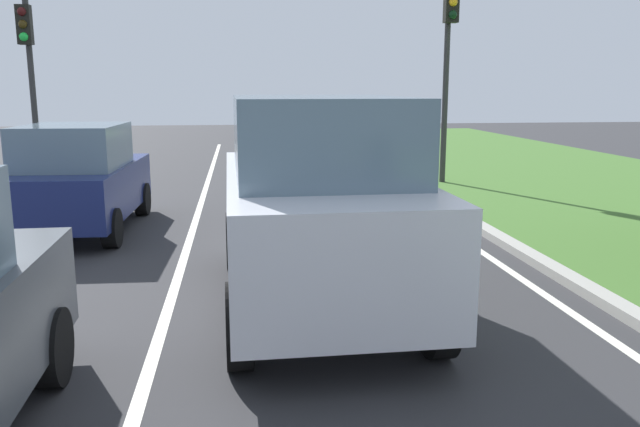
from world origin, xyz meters
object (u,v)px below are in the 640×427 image
car_hatchback_far (79,179)px  traffic_light_overhead_left (28,58)px  traffic_light_near_right (449,45)px  car_suv_ahead (317,202)px

car_hatchback_far → traffic_light_overhead_left: traffic_light_overhead_left is taller
traffic_light_near_right → traffic_light_overhead_left: traffic_light_near_right is taller
traffic_light_overhead_left → car_hatchback_far: bearing=-67.3°
car_suv_ahead → traffic_light_near_right: traffic_light_near_right is taller
car_suv_ahead → traffic_light_overhead_left: size_ratio=1.02×
car_hatchback_far → traffic_light_overhead_left: size_ratio=0.85×
car_hatchback_far → traffic_light_near_right: (7.60, 4.21, 2.47)m
traffic_light_near_right → traffic_light_overhead_left: bearing=173.0°
car_suv_ahead → traffic_light_overhead_left: traffic_light_overhead_left is taller
car_suv_ahead → traffic_light_near_right: (4.16, 8.39, 2.18)m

